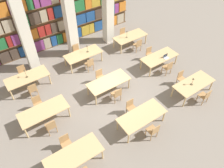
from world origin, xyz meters
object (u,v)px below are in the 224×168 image
Objects in this scene: pillar_center at (68,8)px; chair_9 at (100,77)px; reading_table_6 at (27,78)px; desk_lamp_2 at (87,47)px; chair_17 at (123,34)px; reading_table_2 at (194,84)px; chair_14 at (90,64)px; chair_16 at (138,45)px; reading_table_1 at (142,116)px; chair_6 at (51,126)px; chair_3 at (131,107)px; chair_8 at (117,94)px; reading_table_3 at (44,112)px; chair_13 at (23,73)px; chair_11 at (150,54)px; laptop at (166,57)px; chair_4 at (205,96)px; chair_2 at (153,131)px; chair_12 at (33,89)px; chair_10 at (168,67)px; desk_lamp_0 at (193,80)px; desk_lamp_3 at (127,33)px; reading_table_5 at (159,58)px; chair_15 at (77,51)px; chair_7 at (38,104)px; desk_lamp_1 at (25,72)px; reading_table_0 at (74,156)px; reading_table_4 at (109,82)px; pillar_left at (21,22)px; reading_table_8 at (130,37)px.

pillar_center is 6.80× the size of chair_9.
reading_table_6 is 4.67× the size of desk_lamp_2.
reading_table_2 is at bearing 89.51° from chair_17.
chair_14 and chair_16 have the same top height.
chair_6 is at bearing 151.33° from reading_table_1.
chair_8 is (-0.06, 1.07, 0.00)m from chair_3.
pillar_center is at bearing 89.15° from chair_14.
reading_table_3 is 3.37m from chair_13.
chair_11 and chair_17 have the same top height.
laptop reaches higher than reading_table_6.
chair_4 is (3.39, -7.34, -2.52)m from pillar_center.
chair_2 and chair_12 have the same top height.
chair_6 and chair_13 have the same top height.
chair_10 is at bearing -118.24° from laptop.
pillar_center is at bearing -42.99° from chair_11.
desk_lamp_0 is at bearing 86.08° from chair_11.
chair_3 is 1.88× the size of desk_lamp_3.
chair_4 reaches higher than reading_table_2.
reading_table_5 is 2.49× the size of chair_13.
reading_table_5 is at bearing 135.12° from chair_15.
chair_2 and chair_14 have the same top height.
chair_7 is at bearing 173.67° from reading_table_5.
desk_lamp_1 is (-3.39, -1.38, -1.94)m from pillar_center.
pillar_center is at bearing 116.14° from desk_lamp_0.
desk_lamp_1 is at bearing 90.04° from reading_table_0.
chair_17 is (3.49, 1.47, 0.00)m from chair_14.
chair_14 is (0.05, 2.02, -0.18)m from reading_table_4.
pillar_left is at bearing 122.00° from reading_table_4.
reading_table_2 and reading_table_4 have the same top height.
chair_9 is 3.80m from reading_table_6.
chair_16 reaches higher than reading_table_1.
reading_table_0 is 2.49× the size of chair_14.
reading_table_4 is 2.49× the size of chair_15.
laptop is at bearing 84.08° from chair_4.
chair_7 is 0.40× the size of reading_table_8.
reading_table_4 is at bearing 11.42° from chair_6.
reading_table_1 is at bearing -28.67° from chair_6.
reading_table_5 is at bearing 90.47° from chair_17.
chair_2 is at bearing -165.57° from desk_lamp_0.
pillar_left reaches higher than desk_lamp_1.
chair_3 reaches higher than reading_table_3.
reading_table_1 is 4.67× the size of desk_lamp_2.
chair_2 and chair_7 have the same top height.
chair_10 is (6.84, 1.87, -0.18)m from reading_table_0.
laptop is (3.75, 3.13, 0.29)m from chair_2.
reading_table_6 is (-3.35, 6.04, 0.18)m from chair_2.
chair_10 is at bearing -38.14° from pillar_left.
laptop is at bearing 78.02° from desk_lamp_0.
chair_8 is at bearing 143.99° from chair_4.
chair_9 is 1.00× the size of chair_12.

